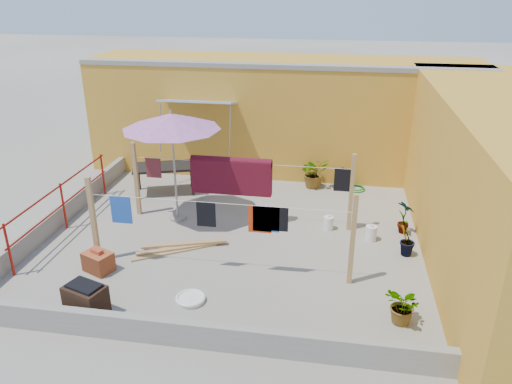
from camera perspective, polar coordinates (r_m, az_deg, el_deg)
ground at (r=11.06m, az=-2.56°, el=-5.16°), size 80.00×80.00×0.00m
wall_back at (r=14.75m, az=3.01°, el=8.85°), size 11.00×3.27×3.21m
wall_right at (r=10.66m, az=25.81°, el=0.78°), size 2.40×9.00×3.20m
parapet_front at (r=8.04m, az=-7.99°, el=-15.71°), size 8.30×0.16×0.44m
parapet_left at (r=12.39m, az=-21.40°, el=-2.46°), size 0.16×7.30×0.44m
red_railing at (r=11.93m, az=-21.25°, el=-0.78°), size 0.05×4.20×1.10m
clothesline_rig at (r=11.10m, az=-2.85°, el=1.10°), size 5.09×2.35×1.80m
patio_umbrella at (r=11.17m, az=-9.66°, el=7.89°), size 2.50×2.50×2.63m
outdoor_table at (r=13.29m, az=-10.44°, el=2.68°), size 1.79×1.28×0.76m
brick_stack at (r=10.22m, az=-17.58°, el=-7.58°), size 0.65×0.58×0.47m
lumber_pile at (r=10.64m, az=-8.75°, el=-6.30°), size 1.82×1.10×0.12m
brazier at (r=9.00m, az=-18.85°, el=-11.62°), size 0.78×0.64×0.60m
white_basin at (r=9.06m, az=-7.50°, el=-12.00°), size 0.53×0.53×0.09m
water_jug_a at (r=11.13m, az=13.01°, el=-4.60°), size 0.25×0.25×0.38m
water_jug_b at (r=11.42m, az=8.28°, el=-3.52°), size 0.23×0.23×0.36m
green_hose at (r=13.75m, az=11.33°, el=0.42°), size 0.51×0.51×0.08m
plant_back_a at (r=13.61m, az=6.63°, el=2.23°), size 0.97×0.92×0.84m
plant_back_b at (r=13.64m, az=10.13°, el=1.59°), size 0.40×0.40×0.63m
plant_right_a at (r=11.52m, az=16.62°, el=-2.72°), size 0.49×0.51×0.80m
plant_right_b at (r=10.63m, az=16.82°, el=-5.37°), size 0.47×0.48×0.68m
plant_right_c at (r=8.67m, az=16.57°, el=-12.44°), size 0.76×0.78×0.66m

